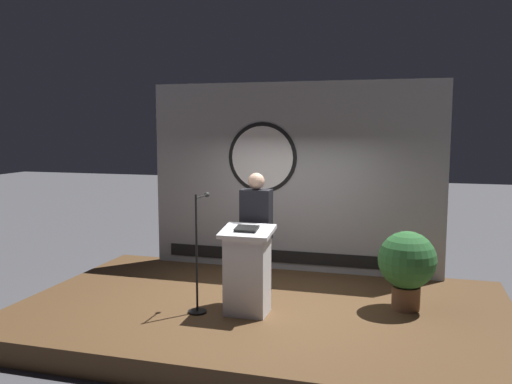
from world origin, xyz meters
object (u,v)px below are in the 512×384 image
microphone_stand (198,270)px  potted_plant (407,263)px  podium (247,271)px  speaker_person (256,236)px

microphone_stand → potted_plant: microphone_stand is taller
microphone_stand → potted_plant: 2.67m
podium → speaker_person: 0.59m
podium → microphone_stand: size_ratio=0.74×
microphone_stand → podium: bearing=9.0°
microphone_stand → speaker_person: bearing=44.0°
microphone_stand → potted_plant: bearing=17.8°
podium → potted_plant: podium is taller
speaker_person → microphone_stand: size_ratio=1.15×
speaker_person → potted_plant: 1.98m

